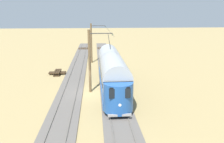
# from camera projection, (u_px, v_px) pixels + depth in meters

# --- Properties ---
(ground_plane) EXTENTS (220.00, 220.00, 0.00)m
(ground_plane) POSITION_uv_depth(u_px,v_px,m) (92.00, 93.00, 23.59)
(ground_plane) COLOR #937F51
(track_streetcar_siding) EXTENTS (2.80, 80.00, 0.18)m
(track_streetcar_siding) POSITION_uv_depth(u_px,v_px,m) (112.00, 91.00, 24.06)
(track_streetcar_siding) COLOR #56514C
(track_streetcar_siding) RESTS_ON ground
(track_adjacent_siding) EXTENTS (2.80, 80.00, 0.18)m
(track_adjacent_siding) POSITION_uv_depth(u_px,v_px,m) (70.00, 92.00, 23.69)
(track_adjacent_siding) COLOR #56514C
(track_adjacent_siding) RESTS_ON ground
(vintage_streetcar) EXTENTS (2.65, 15.94, 5.69)m
(vintage_streetcar) POSITION_uv_depth(u_px,v_px,m) (112.00, 70.00, 24.33)
(vintage_streetcar) COLOR #1E4C93
(vintage_streetcar) RESTS_ON ground
(catenary_pole_foreground) EXTENTS (2.70, 0.28, 6.89)m
(catenary_pole_foreground) POSITION_uv_depth(u_px,v_px,m) (92.00, 43.00, 37.19)
(catenary_pole_foreground) COLOR brown
(catenary_pole_foreground) RESTS_ON ground
(catenary_pole_mid_near) EXTENTS (2.70, 0.28, 6.89)m
(catenary_pole_mid_near) POSITION_uv_depth(u_px,v_px,m) (90.00, 60.00, 22.93)
(catenary_pole_mid_near) COLOR brown
(catenary_pole_mid_near) RESTS_ON ground
(overhead_wire_run) EXTENTS (2.50, 18.83, 0.18)m
(overhead_wire_run) POSITION_uv_depth(u_px,v_px,m) (107.00, 29.00, 30.07)
(overhead_wire_run) COLOR black
(overhead_wire_run) RESTS_ON ground
(switch_stand) EXTENTS (0.50, 0.30, 1.24)m
(switch_stand) POSITION_uv_depth(u_px,v_px,m) (115.00, 65.00, 33.42)
(switch_stand) COLOR black
(switch_stand) RESTS_ON ground
(spare_tie_stack) EXTENTS (2.40, 2.40, 0.54)m
(spare_tie_stack) POSITION_uv_depth(u_px,v_px,m) (57.00, 73.00, 30.63)
(spare_tie_stack) COLOR #382819
(spare_tie_stack) RESTS_ON ground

